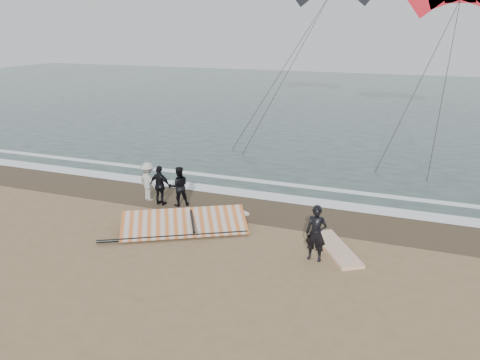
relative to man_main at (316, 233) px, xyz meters
The scene contains 10 objects.
ground 2.50m from the man_main, 147.72° to the right, with size 120.00×120.00×0.00m, color #8C704C.
sea 31.82m from the man_main, 93.58° to the left, with size 120.00×54.00×0.02m, color #233838.
wet_sand 3.90m from the man_main, 121.44° to the left, with size 120.00×2.80×0.01m, color #4C3D2B.
foam_near 5.12m from the man_main, 113.13° to the left, with size 120.00×0.90×0.01m, color white.
foam_far 6.70m from the man_main, 107.36° to the left, with size 120.00×0.45×0.01m, color white.
man_main is the anchor object (origin of this frame).
board_white 1.27m from the man_main, 60.08° to the left, with size 0.72×2.56×0.10m, color silver.
board_cream 4.24m from the man_main, 155.65° to the left, with size 0.60×2.24×0.09m, color white.
trio_cluster 7.06m from the man_main, 159.10° to the left, with size 2.45×1.03×1.57m.
sail_rig 4.72m from the man_main, behind, with size 4.44×3.75×0.52m.
Camera 1 is at (4.30, -11.19, 6.62)m, focal length 35.00 mm.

